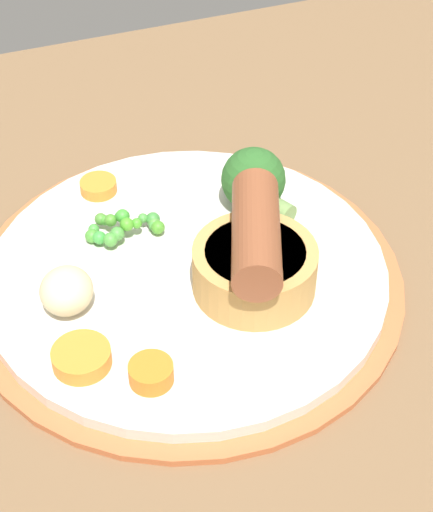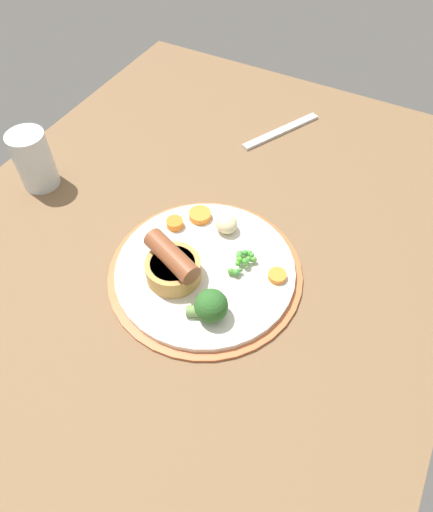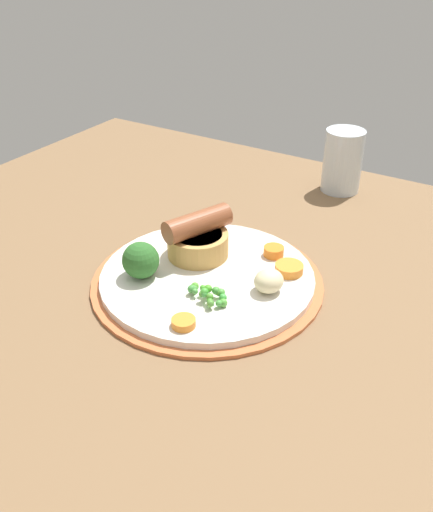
{
  "view_description": "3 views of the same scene",
  "coord_description": "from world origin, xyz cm",
  "px_view_note": "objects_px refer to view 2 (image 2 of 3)",
  "views": [
    {
      "loc": [
        10.52,
        34.42,
        43.08
      ],
      "look_at": [
        -3.93,
        -4.0,
        5.53
      ],
      "focal_mm": 60.0,
      "sensor_mm": 36.0,
      "label": 1
    },
    {
      "loc": [
        -36.98,
        -25.27,
        57.83
      ],
      "look_at": [
        -0.88,
        -6.0,
        6.52
      ],
      "focal_mm": 32.0,
      "sensor_mm": 36.0,
      "label": 2
    },
    {
      "loc": [
        29.84,
        -54.44,
        43.13
      ],
      "look_at": [
        -1.87,
        -2.96,
        6.14
      ],
      "focal_mm": 40.0,
      "sensor_mm": 36.0,
      "label": 3
    }
  ],
  "objects_px": {
    "sausage_pudding": "(173,266)",
    "potato_chunk_0": "(226,224)",
    "pea_pile": "(242,261)",
    "carrot_slice_1": "(175,223)",
    "fork": "(281,131)",
    "drinking_glass": "(34,160)",
    "broccoli_floret_near": "(210,306)",
    "carrot_slice_0": "(277,276)",
    "carrot_slice_2": "(200,215)",
    "dinner_plate": "(205,271)"
  },
  "relations": [
    {
      "from": "carrot_slice_1",
      "to": "fork",
      "type": "bearing_deg",
      "value": -8.31
    },
    {
      "from": "potato_chunk_0",
      "to": "carrot_slice_1",
      "type": "distance_m",
      "value": 0.08
    },
    {
      "from": "potato_chunk_0",
      "to": "carrot_slice_1",
      "type": "relative_size",
      "value": 1.38
    },
    {
      "from": "pea_pile",
      "to": "potato_chunk_0",
      "type": "height_order",
      "value": "potato_chunk_0"
    },
    {
      "from": "broccoli_floret_near",
      "to": "carrot_slice_2",
      "type": "relative_size",
      "value": 1.6
    },
    {
      "from": "potato_chunk_0",
      "to": "carrot_slice_0",
      "type": "height_order",
      "value": "potato_chunk_0"
    },
    {
      "from": "dinner_plate",
      "to": "carrot_slice_0",
      "type": "xyz_separation_m",
      "value": [
        0.03,
        -0.1,
        0.01
      ]
    },
    {
      "from": "potato_chunk_0",
      "to": "carrot_slice_0",
      "type": "distance_m",
      "value": 0.12
    },
    {
      "from": "broccoli_floret_near",
      "to": "drinking_glass",
      "type": "bearing_deg",
      "value": 138.27
    },
    {
      "from": "fork",
      "to": "carrot_slice_1",
      "type": "bearing_deg",
      "value": -161.2
    },
    {
      "from": "potato_chunk_0",
      "to": "carrot_slice_1",
      "type": "xyz_separation_m",
      "value": [
        -0.03,
        0.08,
        -0.01
      ]
    },
    {
      "from": "broccoli_floret_near",
      "to": "carrot_slice_2",
      "type": "xyz_separation_m",
      "value": [
        0.15,
        0.1,
        -0.02
      ]
    },
    {
      "from": "sausage_pudding",
      "to": "pea_pile",
      "type": "distance_m",
      "value": 0.1
    },
    {
      "from": "sausage_pudding",
      "to": "dinner_plate",
      "type": "bearing_deg",
      "value": 68.87
    },
    {
      "from": "carrot_slice_0",
      "to": "carrot_slice_1",
      "type": "xyz_separation_m",
      "value": [
        0.02,
        0.18,
        0.0
      ]
    },
    {
      "from": "broccoli_floret_near",
      "to": "potato_chunk_0",
      "type": "relative_size",
      "value": 1.56
    },
    {
      "from": "pea_pile",
      "to": "drinking_glass",
      "type": "relative_size",
      "value": 0.53
    },
    {
      "from": "pea_pile",
      "to": "broccoli_floret_near",
      "type": "relative_size",
      "value": 0.96
    },
    {
      "from": "broccoli_floret_near",
      "to": "drinking_glass",
      "type": "xyz_separation_m",
      "value": [
        0.11,
        0.39,
        0.01
      ]
    },
    {
      "from": "drinking_glass",
      "to": "dinner_plate",
      "type": "bearing_deg",
      "value": -96.29
    },
    {
      "from": "sausage_pudding",
      "to": "carrot_slice_2",
      "type": "xyz_separation_m",
      "value": [
        0.12,
        0.02,
        -0.02
      ]
    },
    {
      "from": "dinner_plate",
      "to": "carrot_slice_1",
      "type": "distance_m",
      "value": 0.1
    },
    {
      "from": "carrot_slice_1",
      "to": "fork",
      "type": "xyz_separation_m",
      "value": [
        0.32,
        -0.05,
        -0.02
      ]
    },
    {
      "from": "dinner_plate",
      "to": "carrot_slice_0",
      "type": "distance_m",
      "value": 0.11
    },
    {
      "from": "carrot_slice_1",
      "to": "dinner_plate",
      "type": "bearing_deg",
      "value": -121.31
    },
    {
      "from": "sausage_pudding",
      "to": "potato_chunk_0",
      "type": "height_order",
      "value": "sausage_pudding"
    },
    {
      "from": "pea_pile",
      "to": "broccoli_floret_near",
      "type": "height_order",
      "value": "broccoli_floret_near"
    },
    {
      "from": "pea_pile",
      "to": "fork",
      "type": "relative_size",
      "value": 0.3
    },
    {
      "from": "dinner_plate",
      "to": "broccoli_floret_near",
      "type": "xyz_separation_m",
      "value": [
        -0.07,
        -0.05,
        0.03
      ]
    },
    {
      "from": "broccoli_floret_near",
      "to": "drinking_glass",
      "type": "height_order",
      "value": "drinking_glass"
    },
    {
      "from": "pea_pile",
      "to": "carrot_slice_1",
      "type": "bearing_deg",
      "value": 80.93
    },
    {
      "from": "sausage_pudding",
      "to": "fork",
      "type": "distance_m",
      "value": 0.41
    },
    {
      "from": "pea_pile",
      "to": "drinking_glass",
      "type": "height_order",
      "value": "drinking_glass"
    },
    {
      "from": "carrot_slice_0",
      "to": "fork",
      "type": "bearing_deg",
      "value": 21.87
    },
    {
      "from": "pea_pile",
      "to": "carrot_slice_1",
      "type": "relative_size",
      "value": 2.05
    },
    {
      "from": "carrot_slice_2",
      "to": "carrot_slice_0",
      "type": "bearing_deg",
      "value": -108.16
    },
    {
      "from": "carrot_slice_2",
      "to": "dinner_plate",
      "type": "bearing_deg",
      "value": -146.38
    },
    {
      "from": "sausage_pudding",
      "to": "carrot_slice_1",
      "type": "height_order",
      "value": "sausage_pudding"
    },
    {
      "from": "potato_chunk_0",
      "to": "fork",
      "type": "relative_size",
      "value": 0.2
    },
    {
      "from": "carrot_slice_0",
      "to": "drinking_glass",
      "type": "height_order",
      "value": "drinking_glass"
    },
    {
      "from": "broccoli_floret_near",
      "to": "carrot_slice_1",
      "type": "xyz_separation_m",
      "value": [
        0.12,
        0.13,
        -0.02
      ]
    },
    {
      "from": "pea_pile",
      "to": "carrot_slice_0",
      "type": "height_order",
      "value": "pea_pile"
    },
    {
      "from": "fork",
      "to": "potato_chunk_0",
      "type": "bearing_deg",
      "value": -147.33
    },
    {
      "from": "sausage_pudding",
      "to": "potato_chunk_0",
      "type": "relative_size",
      "value": 2.64
    },
    {
      "from": "broccoli_floret_near",
      "to": "carrot_slice_0",
      "type": "bearing_deg",
      "value": 34.29
    },
    {
      "from": "carrot_slice_2",
      "to": "potato_chunk_0",
      "type": "bearing_deg",
      "value": -94.11
    },
    {
      "from": "pea_pile",
      "to": "broccoli_floret_near",
      "type": "xyz_separation_m",
      "value": [
        -0.1,
        -0.0,
        0.01
      ]
    },
    {
      "from": "broccoli_floret_near",
      "to": "fork",
      "type": "distance_m",
      "value": 0.45
    },
    {
      "from": "sausage_pudding",
      "to": "potato_chunk_0",
      "type": "bearing_deg",
      "value": 99.56
    },
    {
      "from": "carrot_slice_0",
      "to": "broccoli_floret_near",
      "type": "bearing_deg",
      "value": 151.11
    }
  ]
}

